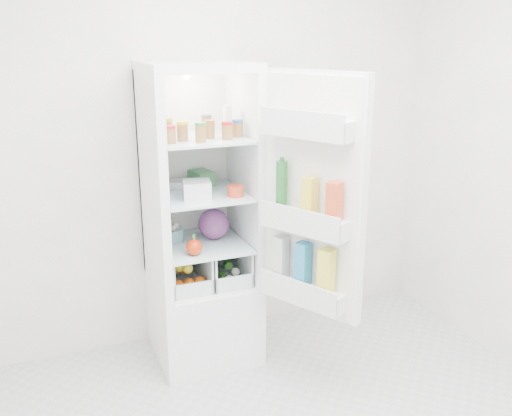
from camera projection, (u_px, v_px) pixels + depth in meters
name	position (u px, v px, depth m)	size (l,w,h in m)	color
room_walls	(336.00, 130.00, 2.19)	(3.02, 3.02, 2.61)	beige
refrigerator	(200.00, 252.00, 3.49)	(0.60, 0.60, 1.80)	white
shelf_low	(203.00, 244.00, 3.41)	(0.49, 0.53, 0.01)	silver
shelf_mid	(201.00, 194.00, 3.32)	(0.49, 0.53, 0.01)	silver
shelf_top	(199.00, 138.00, 3.23)	(0.49, 0.53, 0.01)	silver
crisper_left	(183.00, 267.00, 3.41)	(0.23, 0.46, 0.22)	silver
crisper_right	(222.00, 261.00, 3.50)	(0.23, 0.46, 0.22)	silver
condiment_jars	(200.00, 131.00, 3.16)	(0.46, 0.34, 0.08)	#B21919
squeeze_bottle	(228.00, 120.00, 3.25)	(0.05, 0.05, 0.17)	white
tub_white	(197.00, 189.00, 3.21)	(0.15, 0.15, 0.10)	silver
tin_red	(236.00, 191.00, 3.25)	(0.09, 0.09, 0.06)	red
foil_tray	(177.00, 184.00, 3.44)	(0.17, 0.13, 0.04)	silver
tub_green	(201.00, 178.00, 3.49)	(0.11, 0.15, 0.09)	#408E4E
red_cabbage	(214.00, 224.00, 3.46)	(0.19, 0.19, 0.19)	#541C52
bell_pepper	(194.00, 247.00, 3.21)	(0.09, 0.09, 0.09)	red
mushroom_bowl	(171.00, 234.00, 3.45)	(0.16, 0.16, 0.07)	#85B8C7
citrus_pile	(185.00, 274.00, 3.35)	(0.20, 0.24, 0.16)	#FF610D
veg_pile	(223.00, 268.00, 3.51)	(0.16, 0.30, 0.10)	#1C4818
fridge_door	(311.00, 204.00, 2.99)	(0.41, 0.57, 1.30)	white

